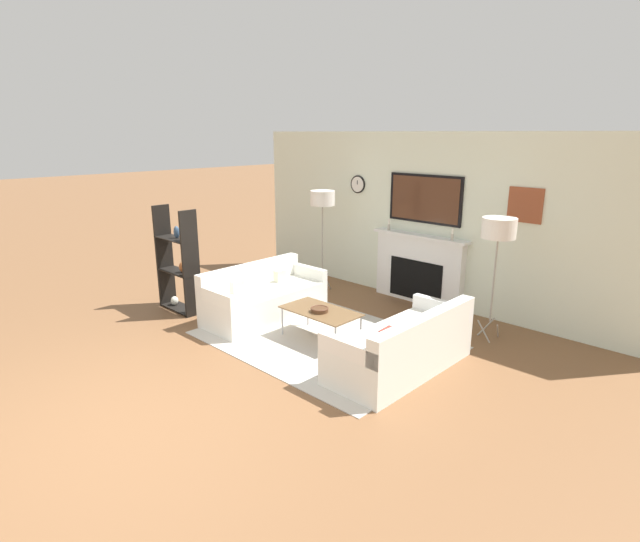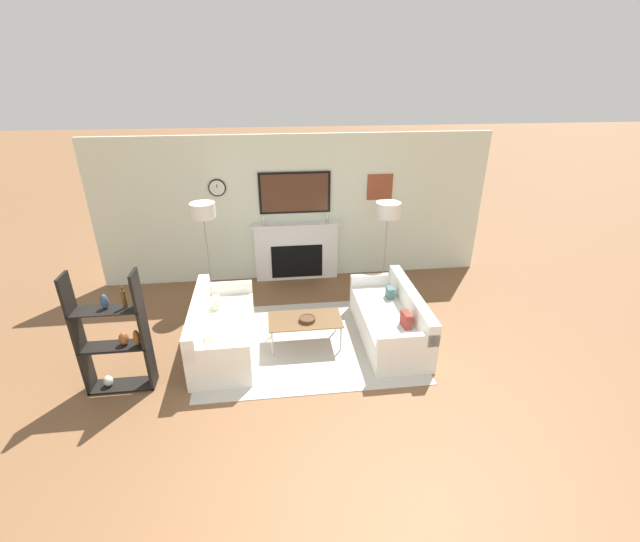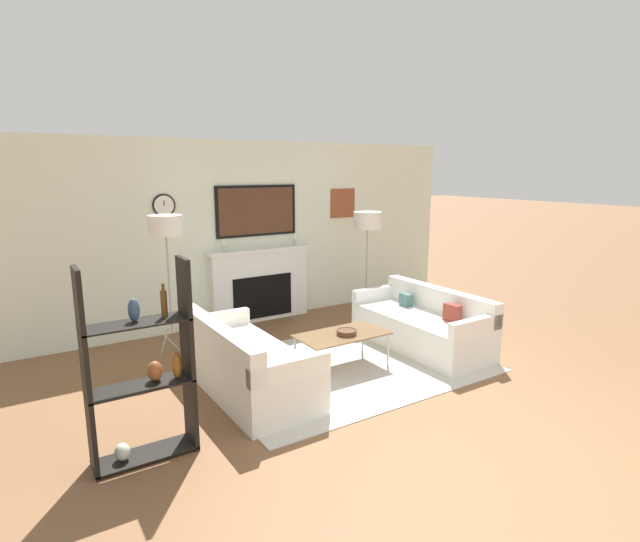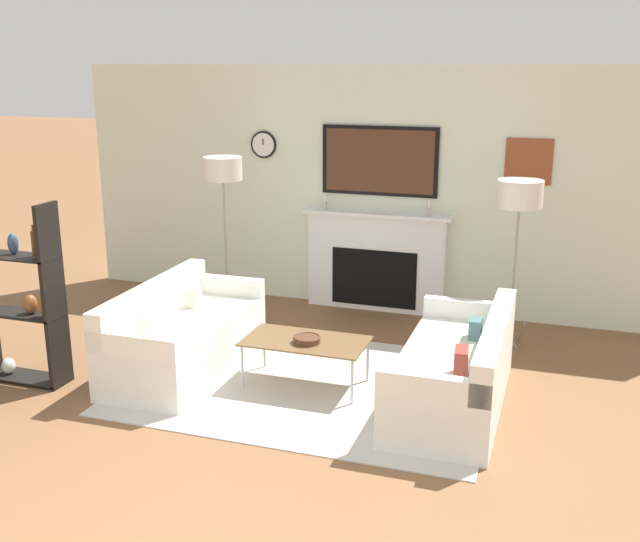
# 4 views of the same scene
# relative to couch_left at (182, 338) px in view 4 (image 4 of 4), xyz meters

# --- Properties ---
(fireplace_wall) EXTENTS (7.20, 0.28, 2.70)m
(fireplace_wall) POSITION_rel_couch_left_xyz_m (1.25, 2.32, 0.94)
(fireplace_wall) COLOR silver
(fireplace_wall) RESTS_ON ground_plane
(area_rug) EXTENTS (3.12, 2.31, 0.01)m
(area_rug) POSITION_rel_couch_left_xyz_m (1.25, 0.00, -0.28)
(area_rug) COLOR beige
(area_rug) RESTS_ON ground_plane
(couch_left) EXTENTS (0.83, 1.86, 0.78)m
(couch_left) POSITION_rel_couch_left_xyz_m (0.00, 0.00, 0.00)
(couch_left) COLOR white
(couch_left) RESTS_ON ground_plane
(couch_right) EXTENTS (0.82, 1.90, 0.75)m
(couch_right) POSITION_rel_couch_left_xyz_m (2.50, -0.00, -0.01)
(couch_right) COLOR white
(couch_right) RESTS_ON ground_plane
(coffee_table) EXTENTS (1.06, 0.57, 0.42)m
(coffee_table) POSITION_rel_couch_left_xyz_m (1.21, -0.02, 0.11)
(coffee_table) COLOR brown
(coffee_table) RESTS_ON ground_plane
(decorative_bowl) EXTENTS (0.24, 0.24, 0.06)m
(decorative_bowl) POSITION_rel_couch_left_xyz_m (1.24, -0.07, 0.16)
(decorative_bowl) COLOR #523420
(decorative_bowl) RESTS_ON coffee_table
(floor_lamp_left) EXTENTS (0.41, 0.41, 1.75)m
(floor_lamp_left) POSITION_rel_couch_left_xyz_m (-0.30, 1.59, 1.30)
(floor_lamp_left) COLOR #9E998E
(floor_lamp_left) RESTS_ON ground_plane
(floor_lamp_right) EXTENTS (0.43, 0.43, 1.65)m
(floor_lamp_right) POSITION_rel_couch_left_xyz_m (2.80, 1.59, 1.21)
(floor_lamp_right) COLOR #9E998E
(floor_lamp_right) RESTS_ON ground_plane
(shelf_unit) EXTENTS (0.81, 0.28, 1.61)m
(shelf_unit) POSITION_rel_couch_left_xyz_m (-1.18, -0.69, 0.46)
(shelf_unit) COLOR black
(shelf_unit) RESTS_ON ground_plane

